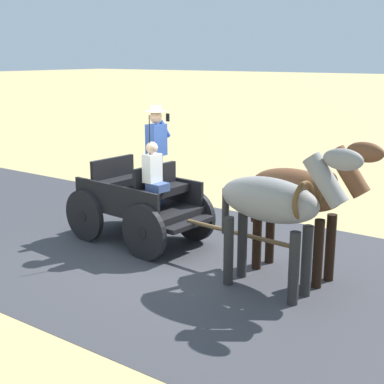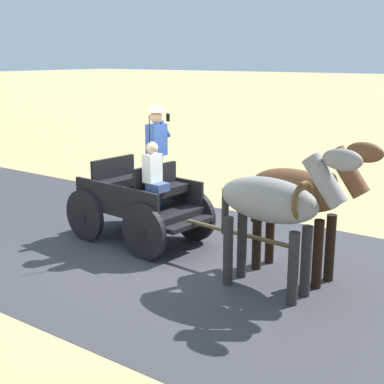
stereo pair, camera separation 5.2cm
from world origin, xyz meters
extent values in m
plane|color=tan|center=(0.00, 0.00, 0.00)|extent=(200.00, 200.00, 0.00)
cube|color=#38383D|center=(0.00, 0.00, 0.00)|extent=(6.02, 160.00, 0.01)
cube|color=black|center=(-0.32, -0.66, 0.66)|extent=(1.37, 2.29, 0.12)
cube|color=black|center=(-0.89, -0.61, 0.94)|extent=(0.23, 2.09, 0.44)
cube|color=black|center=(0.25, -0.70, 0.94)|extent=(0.23, 2.09, 0.44)
cube|color=black|center=(-0.22, 0.56, 0.56)|extent=(1.10, 0.33, 0.08)
cube|color=black|center=(-0.42, -1.85, 0.48)|extent=(0.73, 0.26, 0.06)
cube|color=black|center=(-0.27, -0.05, 1.04)|extent=(1.05, 0.44, 0.14)
cube|color=black|center=(-0.29, -0.23, 1.26)|extent=(1.02, 0.16, 0.44)
cube|color=black|center=(-0.36, -1.15, 1.04)|extent=(1.05, 0.44, 0.14)
cube|color=black|center=(-0.38, -1.33, 1.26)|extent=(1.02, 0.16, 0.44)
cylinder|color=black|center=(-0.91, 0.16, 0.48)|extent=(0.18, 0.96, 0.96)
cylinder|color=black|center=(-0.91, 0.16, 0.48)|extent=(0.14, 0.22, 0.21)
cylinder|color=black|center=(0.39, 0.06, 0.48)|extent=(0.18, 0.96, 0.96)
cylinder|color=black|center=(0.39, 0.06, 0.48)|extent=(0.14, 0.22, 0.21)
cylinder|color=black|center=(-1.03, -1.37, 0.48)|extent=(0.18, 0.96, 0.96)
cylinder|color=black|center=(-1.03, -1.37, 0.48)|extent=(0.14, 0.22, 0.21)
cylinder|color=black|center=(0.26, -1.48, 0.48)|extent=(0.18, 0.96, 0.96)
cylinder|color=black|center=(0.26, -1.48, 0.48)|extent=(0.14, 0.22, 0.21)
cylinder|color=brown|center=(-0.14, 1.54, 0.61)|extent=(0.23, 2.00, 0.07)
cylinder|color=black|center=(0.03, -0.08, 1.74)|extent=(0.02, 0.02, 1.30)
cylinder|color=#384C7F|center=(-0.44, -0.32, 1.17)|extent=(0.22, 0.22, 0.90)
cube|color=#2D4C99|center=(-0.44, -0.32, 1.90)|extent=(0.36, 0.25, 0.56)
sphere|color=tan|center=(-0.44, -0.32, 2.30)|extent=(0.22, 0.22, 0.22)
cylinder|color=beige|center=(-0.44, -0.32, 2.40)|extent=(0.36, 0.36, 0.01)
cylinder|color=beige|center=(-0.44, -0.32, 2.45)|extent=(0.20, 0.20, 0.10)
cylinder|color=#2D4C99|center=(-0.62, -0.26, 2.08)|extent=(0.27, 0.10, 0.32)
cube|color=black|center=(-0.68, -0.24, 2.28)|extent=(0.03, 0.07, 0.14)
cube|color=#384C7F|center=(-0.01, 0.05, 1.18)|extent=(0.30, 0.34, 0.14)
cube|color=silver|center=(-0.02, -0.07, 1.49)|extent=(0.32, 0.22, 0.48)
sphere|color=beige|center=(-0.02, -0.07, 1.84)|extent=(0.20, 0.20, 0.20)
ellipsoid|color=brown|center=(-0.45, 2.36, 1.37)|extent=(0.75, 1.62, 0.64)
cylinder|color=black|center=(-0.57, 2.93, 0.53)|extent=(0.15, 0.15, 1.05)
cylinder|color=black|center=(-0.21, 2.88, 0.53)|extent=(0.15, 0.15, 1.05)
cylinder|color=black|center=(-0.70, 1.84, 0.53)|extent=(0.15, 0.15, 1.05)
cylinder|color=black|center=(-0.34, 1.80, 0.53)|extent=(0.15, 0.15, 1.05)
cylinder|color=brown|center=(-0.35, 3.20, 1.77)|extent=(0.34, 0.68, 0.73)
ellipsoid|color=brown|center=(-0.32, 3.42, 2.07)|extent=(0.29, 0.56, 0.28)
cube|color=black|center=(-0.35, 3.18, 1.81)|extent=(0.12, 0.51, 0.56)
cylinder|color=black|center=(-0.55, 1.63, 1.07)|extent=(0.11, 0.11, 0.70)
torus|color=brown|center=(-0.39, 2.91, 1.45)|extent=(0.55, 0.14, 0.55)
ellipsoid|color=gray|center=(0.30, 2.30, 1.37)|extent=(0.67, 1.60, 0.64)
cylinder|color=#272726|center=(0.15, 2.86, 0.53)|extent=(0.15, 0.15, 1.05)
cylinder|color=#272726|center=(0.52, 2.84, 0.53)|extent=(0.15, 0.15, 1.05)
cylinder|color=#272726|center=(0.08, 1.77, 0.53)|extent=(0.15, 0.15, 1.05)
cylinder|color=#272726|center=(0.44, 1.75, 0.53)|extent=(0.15, 0.15, 1.05)
cylinder|color=gray|center=(0.36, 3.14, 1.77)|extent=(0.30, 0.66, 0.73)
ellipsoid|color=gray|center=(0.37, 3.36, 2.07)|extent=(0.26, 0.55, 0.28)
cube|color=#272726|center=(0.35, 3.12, 1.81)|extent=(0.09, 0.51, 0.56)
cylinder|color=#272726|center=(0.25, 1.56, 1.07)|extent=(0.11, 0.11, 0.70)
torus|color=brown|center=(0.34, 2.85, 1.45)|extent=(0.55, 0.11, 0.55)
camera|label=1|loc=(6.98, 5.69, 3.34)|focal=50.87mm
camera|label=2|loc=(6.95, 5.73, 3.34)|focal=50.87mm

